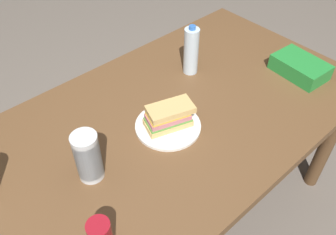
# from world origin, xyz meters

# --- Properties ---
(ground_plane) EXTENTS (8.00, 8.00, 0.00)m
(ground_plane) POSITION_xyz_m (0.00, 0.00, 0.00)
(ground_plane) COLOR #70665B
(dining_table) EXTENTS (1.69, 0.92, 0.72)m
(dining_table) POSITION_xyz_m (0.00, 0.00, 0.64)
(dining_table) COLOR brown
(dining_table) RESTS_ON ground_plane
(paper_plate) EXTENTS (0.25, 0.25, 0.01)m
(paper_plate) POSITION_xyz_m (-0.02, -0.04, 0.73)
(paper_plate) COLOR white
(paper_plate) RESTS_ON dining_table
(sandwich) EXTENTS (0.20, 0.14, 0.08)m
(sandwich) POSITION_xyz_m (-0.02, -0.04, 0.77)
(sandwich) COLOR #DBB26B
(sandwich) RESTS_ON paper_plate
(chip_bag) EXTENTS (0.17, 0.24, 0.07)m
(chip_bag) POSITION_xyz_m (0.63, -0.18, 0.76)
(chip_bag) COLOR #268C38
(chip_bag) RESTS_ON dining_table
(plastic_cup_stack) EXTENTS (0.08, 0.08, 0.18)m
(plastic_cup_stack) POSITION_xyz_m (-0.36, -0.03, 0.81)
(plastic_cup_stack) COLOR silver
(plastic_cup_stack) RESTS_ON dining_table
(water_bottle_spare) EXTENTS (0.06, 0.06, 0.23)m
(water_bottle_spare) POSITION_xyz_m (0.29, 0.16, 0.83)
(water_bottle_spare) COLOR silver
(water_bottle_spare) RESTS_ON dining_table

